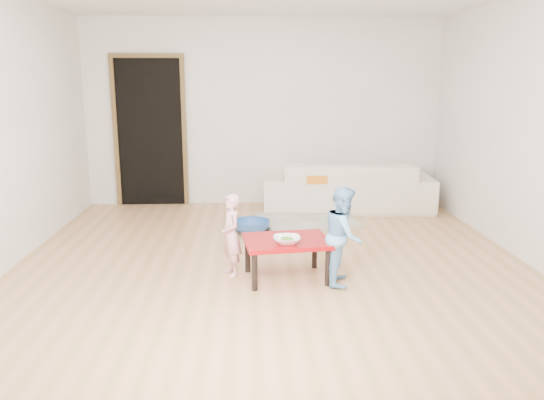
{
  "coord_description": "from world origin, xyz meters",
  "views": [
    {
      "loc": [
        -0.21,
        -5.07,
        1.76
      ],
      "look_at": [
        0.0,
        -0.2,
        0.65
      ],
      "focal_mm": 35.0,
      "sensor_mm": 36.0,
      "label": 1
    }
  ],
  "objects": [
    {
      "name": "bowl",
      "position": [
        0.11,
        -0.67,
        0.4
      ],
      "size": [
        0.24,
        0.24,
        0.06
      ],
      "primitive_type": "imported",
      "color": "white",
      "rests_on": "red_table"
    },
    {
      "name": "red_table",
      "position": [
        0.11,
        -0.55,
        0.19
      ],
      "size": [
        0.81,
        0.65,
        0.37
      ],
      "primitive_type": null,
      "rotation": [
        0.0,
        0.0,
        0.13
      ],
      "color": "#93080C",
      "rests_on": "floor"
    },
    {
      "name": "blanket",
      "position": [
        0.5,
        1.34,
        0.03
      ],
      "size": [
        1.33,
        1.19,
        0.06
      ],
      "primitive_type": null,
      "rotation": [
        0.0,
        0.0,
        0.25
      ],
      "color": "#BCB8A6",
      "rests_on": "floor"
    },
    {
      "name": "child_pink",
      "position": [
        -0.38,
        -0.44,
        0.38
      ],
      "size": [
        0.27,
        0.32,
        0.76
      ],
      "primitive_type": "imported",
      "rotation": [
        0.0,
        0.0,
        -1.22
      ],
      "color": "#DB6476",
      "rests_on": "floor"
    },
    {
      "name": "broccoli",
      "position": [
        0.11,
        -0.67,
        0.4
      ],
      "size": [
        0.12,
        0.12,
        0.06
      ],
      "primitive_type": null,
      "color": "#2D5919",
      "rests_on": "red_table"
    },
    {
      "name": "left_wall",
      "position": [
        -2.5,
        0.0,
        1.3
      ],
      "size": [
        0.02,
        5.0,
        2.6
      ],
      "primitive_type": "cube",
      "color": "silver",
      "rests_on": "floor"
    },
    {
      "name": "right_wall",
      "position": [
        2.5,
        0.0,
        1.3
      ],
      "size": [
        0.02,
        5.0,
        2.6
      ],
      "primitive_type": "cube",
      "color": "silver",
      "rests_on": "floor"
    },
    {
      "name": "basin",
      "position": [
        -0.2,
        0.95,
        0.07
      ],
      "size": [
        0.45,
        0.45,
        0.14
      ],
      "primitive_type": "imported",
      "color": "#29549D",
      "rests_on": "floor"
    },
    {
      "name": "floor",
      "position": [
        0.0,
        0.0,
        0.0
      ],
      "size": [
        5.0,
        5.0,
        0.01
      ],
      "primitive_type": "cube",
      "color": "#AD834A",
      "rests_on": "ground"
    },
    {
      "name": "cushion",
      "position": [
        0.74,
        1.81,
        0.49
      ],
      "size": [
        0.41,
        0.37,
        0.11
      ],
      "primitive_type": "cube",
      "rotation": [
        0.0,
        0.0,
        -0.0
      ],
      "color": "orange",
      "rests_on": "sofa"
    },
    {
      "name": "sofa",
      "position": [
        1.14,
        2.05,
        0.33
      ],
      "size": [
        2.34,
        1.04,
        0.67
      ],
      "primitive_type": "imported",
      "rotation": [
        0.0,
        0.0,
        3.08
      ],
      "color": "beige",
      "rests_on": "floor"
    },
    {
      "name": "back_wall",
      "position": [
        0.0,
        2.5,
        1.3
      ],
      "size": [
        5.0,
        0.02,
        2.6
      ],
      "primitive_type": "cube",
      "color": "silver",
      "rests_on": "floor"
    },
    {
      "name": "child_blue",
      "position": [
        0.61,
        -0.67,
        0.43
      ],
      "size": [
        0.41,
        0.48,
        0.87
      ],
      "primitive_type": "imported",
      "rotation": [
        0.0,
        0.0,
        1.37
      ],
      "color": "#64A3E7",
      "rests_on": "floor"
    },
    {
      "name": "doorway",
      "position": [
        -1.6,
        2.48,
        1.02
      ],
      "size": [
        1.02,
        0.08,
        2.11
      ],
      "primitive_type": null,
      "color": "brown",
      "rests_on": "back_wall"
    }
  ]
}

